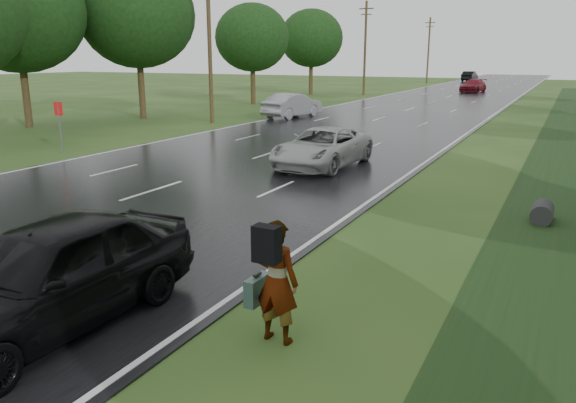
{
  "coord_description": "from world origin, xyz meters",
  "views": [
    {
      "loc": [
        11.9,
        -5.86,
        4.29
      ],
      "look_at": [
        6.75,
        4.4,
        1.3
      ],
      "focal_mm": 35.0,
      "sensor_mm": 36.0,
      "label": 1
    }
  ],
  "objects_px": {
    "white_pickup": "(322,147)",
    "silver_sedan": "(292,105)",
    "dark_sedan": "(50,274)",
    "pedestrian": "(275,280)",
    "road_sign": "(59,117)"
  },
  "relations": [
    {
      "from": "pedestrian",
      "to": "silver_sedan",
      "type": "height_order",
      "value": "pedestrian"
    },
    {
      "from": "dark_sedan",
      "to": "silver_sedan",
      "type": "bearing_deg",
      "value": 110.49
    },
    {
      "from": "road_sign",
      "to": "pedestrian",
      "type": "height_order",
      "value": "road_sign"
    },
    {
      "from": "road_sign",
      "to": "pedestrian",
      "type": "bearing_deg",
      "value": -33.13
    },
    {
      "from": "white_pickup",
      "to": "dark_sedan",
      "type": "height_order",
      "value": "dark_sedan"
    },
    {
      "from": "white_pickup",
      "to": "dark_sedan",
      "type": "distance_m",
      "value": 14.49
    },
    {
      "from": "pedestrian",
      "to": "dark_sedan",
      "type": "bearing_deg",
      "value": 22.62
    },
    {
      "from": "silver_sedan",
      "to": "dark_sedan",
      "type": "bearing_deg",
      "value": 119.13
    },
    {
      "from": "pedestrian",
      "to": "white_pickup",
      "type": "height_order",
      "value": "pedestrian"
    },
    {
      "from": "white_pickup",
      "to": "silver_sedan",
      "type": "height_order",
      "value": "silver_sedan"
    },
    {
      "from": "silver_sedan",
      "to": "pedestrian",
      "type": "bearing_deg",
      "value": 125.57
    },
    {
      "from": "road_sign",
      "to": "dark_sedan",
      "type": "relative_size",
      "value": 0.44
    },
    {
      "from": "road_sign",
      "to": "silver_sedan",
      "type": "xyz_separation_m",
      "value": [
        2.7,
        18.05,
        -0.76
      ]
    },
    {
      "from": "pedestrian",
      "to": "dark_sedan",
      "type": "xyz_separation_m",
      "value": [
        -3.39,
        -1.24,
        -0.07
      ]
    },
    {
      "from": "road_sign",
      "to": "dark_sedan",
      "type": "bearing_deg",
      "value": -42.37
    }
  ]
}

